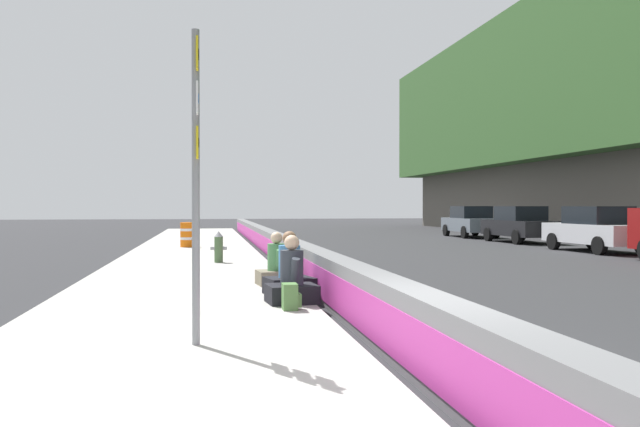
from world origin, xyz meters
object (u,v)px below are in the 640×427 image
object	(u,v)px
route_sign_post	(196,162)
parked_car_far	(470,221)
seated_person_foreground	(292,282)
fire_hydrant	(219,246)
seated_person_middle	(289,275)
seated_person_rear	(277,268)
parked_car_fourth	(596,229)
parked_car_midline	(519,224)
backpack	(291,297)
construction_barrel	(187,235)

from	to	relation	value
route_sign_post	parked_car_far	bearing A→B (deg)	-28.59
seated_person_foreground	parked_car_far	size ratio (longest dim) A/B	0.25
fire_hydrant	seated_person_foreground	size ratio (longest dim) A/B	0.79
seated_person_middle	seated_person_rear	world-z (taller)	seated_person_middle
fire_hydrant	seated_person_rear	bearing A→B (deg)	-168.91
parked_car_fourth	parked_car_far	size ratio (longest dim) A/B	1.01
parked_car_midline	backpack	bearing A→B (deg)	144.77
parked_car_midline	route_sign_post	bearing A→B (deg)	145.26
route_sign_post	fire_hydrant	distance (m)	11.07
seated_person_middle	parked_car_far	xyz separation A→B (m)	(22.42, -12.85, 0.37)
seated_person_rear	construction_barrel	distance (m)	12.73
fire_hydrant	construction_barrel	size ratio (longest dim) A/B	0.93
seated_person_rear	parked_car_midline	distance (m)	20.25
parked_car_fourth	parked_car_midline	world-z (taller)	same
route_sign_post	parked_car_far	xyz separation A→B (m)	(26.45, -14.42, -1.37)
route_sign_post	construction_barrel	world-z (taller)	route_sign_post
construction_barrel	backpack	bearing A→B (deg)	-172.66
seated_person_rear	parked_car_far	xyz separation A→B (m)	(20.94, -12.92, 0.39)
backpack	parked_car_far	xyz separation A→B (m)	(24.13, -13.04, 0.53)
parked_car_fourth	construction_barrel	bearing A→B (deg)	77.47
seated_person_middle	backpack	distance (m)	1.72
fire_hydrant	construction_barrel	world-z (taller)	construction_barrel
seated_person_foreground	parked_car_fourth	size ratio (longest dim) A/B	0.24
seated_person_foreground	seated_person_rear	distance (m)	2.50
seated_person_middle	construction_barrel	world-z (taller)	seated_person_middle
parked_car_fourth	parked_car_far	world-z (taller)	same
fire_hydrant	parked_car_midline	world-z (taller)	parked_car_midline
backpack	parked_car_far	world-z (taller)	parked_car_far
parked_car_midline	seated_person_rear	bearing A→B (deg)	139.83
seated_person_foreground	seated_person_middle	bearing A→B (deg)	-4.90
route_sign_post	seated_person_foreground	xyz separation A→B (m)	(3.01, -1.48, -1.75)
seated_person_rear	parked_car_fourth	size ratio (longest dim) A/B	0.23
construction_barrel	parked_car_fourth	xyz separation A→B (m)	(-3.36, -15.12, 0.24)
backpack	parked_car_midline	xyz separation A→B (m)	(18.66, -13.18, 0.53)
backpack	parked_car_fourth	distance (m)	18.02
seated_person_middle	seated_person_rear	xyz separation A→B (m)	(1.49, 0.08, -0.02)
route_sign_post	seated_person_rear	distance (m)	5.98
parked_car_fourth	parked_car_far	bearing A→B (deg)	0.23
backpack	seated_person_middle	bearing A→B (deg)	-6.54
seated_person_foreground	parked_car_fourth	distance (m)	17.47
backpack	parked_car_far	bearing A→B (deg)	-28.39
seated_person_rear	parked_car_far	distance (m)	24.61
route_sign_post	parked_car_fourth	distance (m)	20.67
fire_hydrant	backpack	world-z (taller)	fire_hydrant
parked_car_fourth	parked_car_midline	bearing A→B (deg)	-0.83
route_sign_post	parked_car_midline	world-z (taller)	route_sign_post
seated_person_middle	construction_barrel	xyz separation A→B (m)	(14.03, 2.22, 0.12)
route_sign_post	seated_person_foreground	world-z (taller)	route_sign_post
seated_person_foreground	backpack	bearing A→B (deg)	171.05
fire_hydrant	seated_person_rear	world-z (taller)	seated_person_rear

